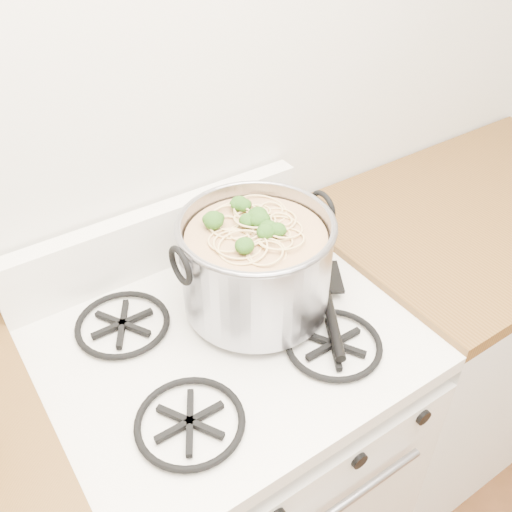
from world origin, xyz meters
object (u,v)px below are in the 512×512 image
object	(u,v)px
glass_bowl	(257,230)
stock_pot	(256,264)
gas_range	(233,459)
spatula	(322,275)

from	to	relation	value
glass_bowl	stock_pot	bearing A→B (deg)	-124.48
glass_bowl	gas_range	bearing A→B (deg)	-134.60
gas_range	spatula	distance (m)	0.57
stock_pot	spatula	distance (m)	0.19
gas_range	spatula	world-z (taller)	spatula
spatula	glass_bowl	bearing A→B (deg)	127.92
gas_range	glass_bowl	bearing A→B (deg)	45.40
stock_pot	gas_range	bearing A→B (deg)	-157.35
gas_range	stock_pot	xyz separation A→B (m)	(0.10, 0.04, 0.59)
stock_pot	spatula	size ratio (longest dim) A/B	1.16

